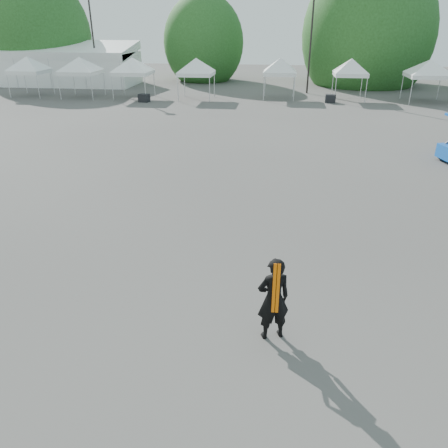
# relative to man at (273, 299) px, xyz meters

# --- Properties ---
(ground) EXTENTS (120.00, 120.00, 0.00)m
(ground) POSITION_rel_man_xyz_m (-0.69, 2.98, -0.96)
(ground) COLOR #474442
(ground) RESTS_ON ground
(marquee) EXTENTS (15.00, 6.25, 4.23)m
(marquee) POSITION_rel_man_xyz_m (-22.69, 37.98, 1.01)
(marquee) COLOR white
(marquee) RESTS_ON ground
(light_pole_west) EXTENTS (0.60, 0.25, 10.30)m
(light_pole_west) POSITION_rel_man_xyz_m (-18.69, 36.98, 4.81)
(light_pole_west) COLOR black
(light_pole_west) RESTS_ON ground
(light_pole_east) EXTENTS (0.60, 0.25, 9.80)m
(light_pole_east) POSITION_rel_man_xyz_m (2.31, 34.98, 4.56)
(light_pole_east) COLOR black
(light_pole_east) RESTS_ON ground
(tree_far_w) EXTENTS (4.80, 4.80, 7.30)m
(tree_far_w) POSITION_rel_man_xyz_m (-26.69, 40.98, 3.58)
(tree_far_w) COLOR #382314
(tree_far_w) RESTS_ON ground
(tree_mid_w) EXTENTS (4.16, 4.16, 6.33)m
(tree_mid_w) POSITION_rel_man_xyz_m (-8.69, 42.98, 2.97)
(tree_mid_w) COLOR #382314
(tree_mid_w) RESTS_ON ground
(tree_mid_e) EXTENTS (5.12, 5.12, 7.79)m
(tree_mid_e) POSITION_rel_man_xyz_m (8.31, 41.98, 3.88)
(tree_mid_e) COLOR #382314
(tree_mid_e) RESTS_ON ground
(tent_a) EXTENTS (4.08, 4.08, 3.88)m
(tent_a) POSITION_rel_man_xyz_m (-22.10, 30.26, 2.10)
(tent_a) COLOR silver
(tent_a) RESTS_ON ground
(tent_b) EXTENTS (4.34, 4.34, 3.88)m
(tent_b) POSITION_rel_man_xyz_m (-17.32, 30.19, 2.10)
(tent_b) COLOR silver
(tent_b) RESTS_ON ground
(tent_c) EXTENTS (4.28, 4.28, 3.88)m
(tent_c) POSITION_rel_man_xyz_m (-12.70, 30.29, 2.10)
(tent_c) COLOR silver
(tent_c) RESTS_ON ground
(tent_d) EXTENTS (4.04, 4.04, 3.88)m
(tent_d) POSITION_rel_man_xyz_m (-7.23, 30.41, 2.10)
(tent_d) COLOR silver
(tent_d) RESTS_ON ground
(tent_e) EXTENTS (3.82, 3.82, 3.88)m
(tent_e) POSITION_rel_man_xyz_m (-0.25, 31.57, 2.10)
(tent_e) COLOR silver
(tent_e) RESTS_ON ground
(tent_f) EXTENTS (3.74, 3.74, 3.88)m
(tent_f) POSITION_rel_man_xyz_m (5.57, 31.58, 2.10)
(tent_f) COLOR silver
(tent_f) RESTS_ON ground
(tent_g) EXTENTS (4.57, 4.57, 3.88)m
(tent_g) POSITION_rel_man_xyz_m (11.71, 31.39, 2.10)
(tent_g) COLOR silver
(tent_g) RESTS_ON ground
(man) EXTENTS (0.81, 0.67, 1.91)m
(man) POSITION_rel_man_xyz_m (0.00, 0.00, 0.00)
(man) COLOR black
(man) RESTS_ON ground
(crate_west) EXTENTS (0.94, 0.80, 0.64)m
(crate_west) POSITION_rel_man_xyz_m (-11.31, 28.45, -0.64)
(crate_west) COLOR black
(crate_west) RESTS_ON ground
(crate_mid) EXTENTS (0.88, 0.71, 0.65)m
(crate_mid) POSITION_rel_man_xyz_m (3.99, 30.05, -0.64)
(crate_mid) COLOR black
(crate_mid) RESTS_ON ground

